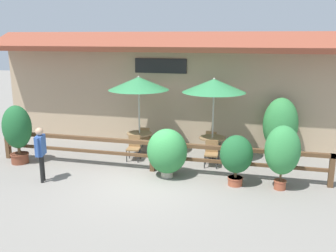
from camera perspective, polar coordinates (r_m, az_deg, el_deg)
name	(u,v)px	position (r m, az deg, el deg)	size (l,w,h in m)	color
ground_plane	(142,183)	(10.75, -4.01, -8.72)	(60.00, 60.00, 0.00)	gray
building_facade	(175,88)	(14.03, 1.12, 5.75)	(14.28, 1.49, 4.23)	tan
patio_railing	(152,149)	(11.46, -2.42, -3.58)	(10.40, 0.14, 0.95)	brown
patio_umbrella_near	(139,83)	(12.78, -4.50, 6.48)	(2.07, 2.07, 2.76)	#B7B2A8
dining_table_near	(140,137)	(13.15, -4.35, -1.72)	(0.88, 0.88, 0.77)	olive
chair_near_streetside	(134,147)	(12.58, -5.24, -3.17)	(0.47, 0.47, 0.83)	olive
chair_near_wallside	(145,137)	(13.79, -3.47, -1.64)	(0.43, 0.43, 0.83)	olive
patio_umbrella_middle	(214,86)	(12.25, 7.01, 6.11)	(2.07, 2.07, 2.76)	#B7B2A8
dining_table_middle	(212,142)	(12.63, 6.77, -2.41)	(0.88, 0.88, 0.77)	olive
chair_middle_streetside	(211,152)	(12.03, 6.63, -3.99)	(0.45, 0.45, 0.83)	olive
chair_middle_wallside	(212,141)	(13.32, 6.78, -2.26)	(0.51, 0.51, 0.83)	olive
potted_plant_tall_tropical	(17,130)	(13.00, -22.00, -0.54)	(0.94, 0.85, 1.92)	brown
potted_plant_corner_fern	(236,156)	(10.48, 10.37, -4.46)	(0.90, 0.81, 1.44)	#9E4C33
potted_plant_entrance_palm	(282,151)	(10.44, 17.04, -3.69)	(0.94, 0.84, 1.78)	#9E4C33
potted_plant_small_flowering	(167,152)	(10.95, -0.14, -3.92)	(1.18, 1.07, 1.46)	#B7AD99
potted_plant_broad_leaf	(280,125)	(13.33, 16.75, 0.09)	(1.17, 1.06, 2.05)	brown
pedestrian	(40,147)	(11.11, -18.86, -3.10)	(0.30, 0.54, 1.59)	black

